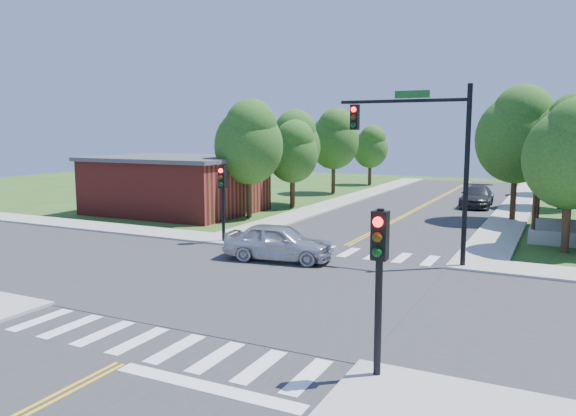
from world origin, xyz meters
The scene contains 25 objects.
ground centered at (0.00, 0.00, 0.00)m, with size 100.00×100.00×0.00m, color #314D18.
road_ns centered at (0.00, 0.00, 0.02)m, with size 10.00×90.00×0.04m, color #2D2D30.
road_ew centered at (0.00, 0.00, 0.03)m, with size 90.00×10.00×0.04m, color #2D2D30.
intersection_patch centered at (0.00, 0.00, 0.00)m, with size 10.20×10.20×0.06m, color #2D2D30.
sidewalk_nw centered at (-15.82, 15.82, 0.07)m, with size 40.00×40.00×0.14m.
crosswalk_north centered at (0.00, 6.20, 0.05)m, with size 8.85×2.00×0.01m.
crosswalk_south centered at (0.00, -6.20, 0.05)m, with size 8.85×2.00×0.01m.
centerline centered at (0.00, 0.00, 0.05)m, with size 0.30×90.00×0.01m.
stop_bar centered at (2.50, -7.60, 0.00)m, with size 4.60×0.45×0.09m, color white.
signal_mast_ne centered at (3.91, 5.59, 4.85)m, with size 5.30×0.42×7.20m.
signal_pole_se centered at (5.60, -5.62, 2.66)m, with size 0.34×0.42×3.80m.
signal_pole_nw centered at (-5.60, 5.58, 2.66)m, with size 0.34×0.42×3.80m.
building_nw centered at (-14.20, 13.20, 1.88)m, with size 10.40×8.40×3.73m.
tree_e_a centered at (9.29, 10.61, 4.52)m, with size 4.06×3.85×6.90m.
tree_e_b centered at (9.25, 17.62, 4.91)m, with size 4.41×4.19×7.49m.
tree_e_c centered at (8.91, 26.10, 4.92)m, with size 4.42×4.20×7.52m.
tree_e_d centered at (9.43, 35.12, 5.34)m, with size 4.79×4.55×8.15m.
tree_w_a centered at (-8.56, 13.21, 4.81)m, with size 4.32×4.10×7.34m.
tree_w_b centered at (-8.77, 19.92, 4.53)m, with size 4.07×3.87×6.92m.
tree_w_c centered at (-8.94, 28.35, 4.81)m, with size 4.32×4.10×7.34m.
tree_w_d centered at (-8.52, 37.15, 3.90)m, with size 3.50×3.33×5.95m.
tree_house centered at (6.41, 18.85, 5.30)m, with size 4.76×4.52×8.09m.
tree_bldg centered at (-8.13, 18.53, 4.05)m, with size 3.64×3.46×6.18m.
car_silver centered at (-1.50, 3.48, 0.78)m, with size 4.79×2.46×1.56m, color silver.
car_dgrey centered at (3.50, 24.51, 0.74)m, with size 2.27×5.16×1.47m, color #2D2F32.
Camera 1 is at (9.04, -16.91, 5.43)m, focal length 35.00 mm.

